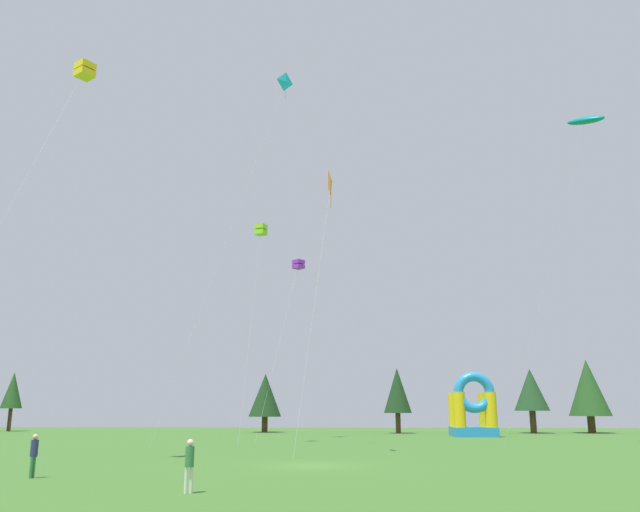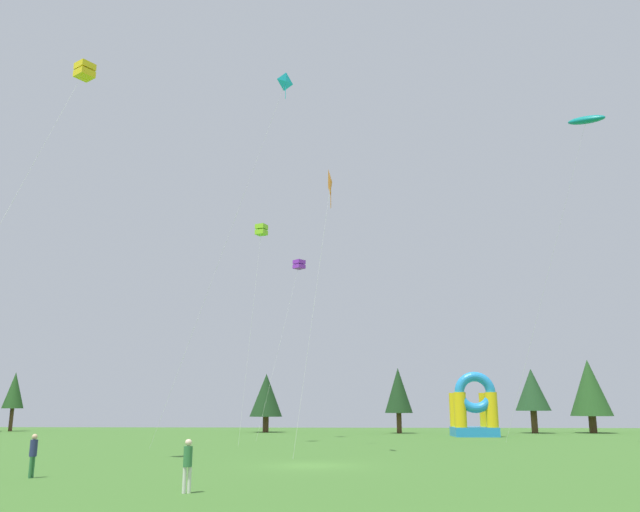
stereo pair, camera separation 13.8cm
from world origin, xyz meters
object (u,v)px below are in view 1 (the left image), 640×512
(kite_purple_box, at_px, (298,265))
(kite_orange_diamond, at_px, (332,184))
(person_far_side, at_px, (34,452))
(inflatable_orange_dome, at_px, (473,412))
(kite_cyan_diamond, at_px, (285,86))
(kite_yellow_box, at_px, (85,71))
(kite_lime_box, at_px, (261,230))
(kite_teal_parafoil, at_px, (586,121))
(person_near_camera, at_px, (190,461))

(kite_purple_box, height_order, kite_orange_diamond, kite_orange_diamond)
(person_far_side, relative_size, inflatable_orange_dome, 0.28)
(kite_cyan_diamond, xyz_separation_m, kite_yellow_box, (-10.02, -12.16, -5.29))
(kite_orange_diamond, xyz_separation_m, kite_cyan_diamond, (-3.71, 4.84, 9.66))
(kite_lime_box, xyz_separation_m, kite_yellow_box, (-7.51, -18.90, 4.15))
(kite_teal_parafoil, distance_m, person_far_side, 45.38)
(kite_lime_box, bearing_deg, kite_orange_diamond, -61.73)
(kite_lime_box, xyz_separation_m, kite_orange_diamond, (6.23, -11.58, -0.22))
(person_far_side, bearing_deg, kite_orange_diamond, 144.21)
(kite_orange_diamond, distance_m, person_far_side, 23.61)
(kite_lime_box, height_order, person_far_side, kite_lime_box)
(kite_teal_parafoil, bearing_deg, kite_orange_diamond, -156.27)
(kite_yellow_box, bearing_deg, inflatable_orange_dome, 51.00)
(kite_cyan_diamond, bearing_deg, inflatable_orange_dome, 51.29)
(kite_lime_box, height_order, inflatable_orange_dome, kite_lime_box)
(kite_teal_parafoil, relative_size, person_near_camera, 14.94)
(kite_orange_diamond, distance_m, kite_cyan_diamond, 11.43)
(kite_orange_diamond, relative_size, kite_yellow_box, 0.81)
(inflatable_orange_dome, bearing_deg, kite_orange_diamond, -116.83)
(kite_purple_box, bearing_deg, person_near_camera, -90.87)
(person_near_camera, bearing_deg, inflatable_orange_dome, 46.22)
(kite_purple_box, bearing_deg, inflatable_orange_dome, 18.61)
(kite_orange_diamond, bearing_deg, kite_teal_parafoil, 23.73)
(kite_orange_diamond, bearing_deg, kite_yellow_box, -151.95)
(kite_yellow_box, relative_size, person_near_camera, 12.55)
(kite_teal_parafoil, bearing_deg, person_near_camera, -133.00)
(kite_lime_box, xyz_separation_m, kite_cyan_diamond, (2.51, -6.73, 9.44))
(kite_purple_box, distance_m, kite_cyan_diamond, 18.49)
(kite_lime_box, distance_m, kite_purple_box, 8.88)
(inflatable_orange_dome, bearing_deg, kite_lime_box, -143.72)
(kite_yellow_box, height_order, person_near_camera, kite_yellow_box)
(kite_cyan_diamond, bearing_deg, kite_purple_box, 90.26)
(kite_cyan_diamond, bearing_deg, kite_orange_diamond, -52.54)
(kite_purple_box, bearing_deg, kite_yellow_box, -110.00)
(kite_orange_diamond, xyz_separation_m, person_far_side, (-11.78, -12.97, -15.83))
(kite_lime_box, relative_size, kite_cyan_diamond, 0.64)
(kite_orange_diamond, bearing_deg, kite_lime_box, 118.27)
(kite_purple_box, height_order, kite_teal_parafoil, kite_teal_parafoil)
(kite_purple_box, xyz_separation_m, kite_teal_parafoil, (23.78, -11.25, 9.04))
(kite_yellow_box, relative_size, person_far_side, 12.67)
(kite_lime_box, height_order, person_near_camera, kite_lime_box)
(kite_purple_box, height_order, kite_cyan_diamond, kite_cyan_diamond)
(inflatable_orange_dome, bearing_deg, person_far_side, -122.65)
(kite_lime_box, xyz_separation_m, inflatable_orange_dome, (19.22, 14.11, -14.72))
(person_near_camera, bearing_deg, kite_orange_diamond, 54.09)
(kite_yellow_box, distance_m, inflatable_orange_dome, 46.47)
(kite_teal_parafoil, distance_m, kite_yellow_box, 37.58)
(kite_lime_box, distance_m, kite_cyan_diamond, 11.86)
(person_far_side, distance_m, person_near_camera, 8.61)
(kite_orange_diamond, xyz_separation_m, kite_yellow_box, (-13.74, -7.32, 4.36))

